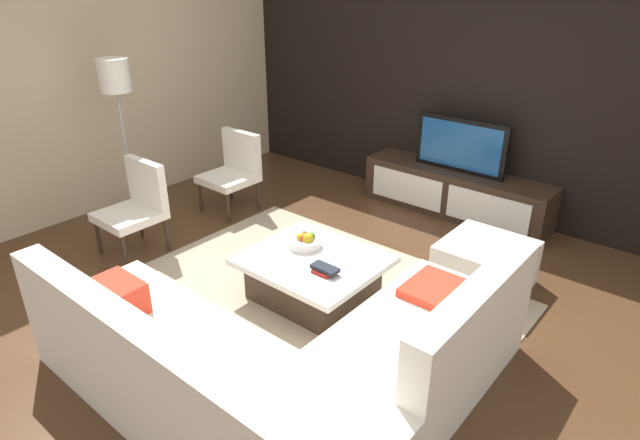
# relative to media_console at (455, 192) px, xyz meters

# --- Properties ---
(ground_plane) EXTENTS (14.00, 14.00, 0.00)m
(ground_plane) POSITION_rel_media_console_xyz_m (0.00, -2.40, -0.25)
(ground_plane) COLOR #4C301C
(feature_wall_back) EXTENTS (6.40, 0.12, 2.80)m
(feature_wall_back) POSITION_rel_media_console_xyz_m (0.00, 0.30, 1.15)
(feature_wall_back) COLOR black
(feature_wall_back) RESTS_ON ground
(side_wall_left) EXTENTS (0.12, 5.20, 2.80)m
(side_wall_left) POSITION_rel_media_console_xyz_m (-3.20, -2.20, 1.15)
(side_wall_left) COLOR #C6B28E
(side_wall_left) RESTS_ON ground
(area_rug) EXTENTS (3.10, 2.45, 0.01)m
(area_rug) POSITION_rel_media_console_xyz_m (-0.10, -2.40, -0.24)
(area_rug) COLOR tan
(area_rug) RESTS_ON ground
(media_console) EXTENTS (2.08, 0.50, 0.50)m
(media_console) POSITION_rel_media_console_xyz_m (0.00, 0.00, 0.00)
(media_console) COLOR #332319
(media_console) RESTS_ON ground
(television) EXTENTS (1.02, 0.06, 0.58)m
(television) POSITION_rel_media_console_xyz_m (0.00, 0.00, 0.54)
(television) COLOR black
(television) RESTS_ON media_console
(sectional_couch) EXTENTS (2.54, 2.29, 0.85)m
(sectional_couch) POSITION_rel_media_console_xyz_m (0.52, -3.31, 0.04)
(sectional_couch) COLOR white
(sectional_couch) RESTS_ON ground
(coffee_table) EXTENTS (1.06, 0.93, 0.38)m
(coffee_table) POSITION_rel_media_console_xyz_m (-0.10, -2.30, -0.05)
(coffee_table) COLOR #332319
(coffee_table) RESTS_ON ground
(accent_chair_near) EXTENTS (0.53, 0.54, 0.87)m
(accent_chair_near) POSITION_rel_media_console_xyz_m (-1.95, -2.70, 0.24)
(accent_chair_near) COLOR #332319
(accent_chair_near) RESTS_ON ground
(floor_lamp) EXTENTS (0.30, 0.30, 1.71)m
(floor_lamp) POSITION_rel_media_console_xyz_m (-2.59, -2.36, 1.18)
(floor_lamp) COLOR #A5A5AA
(floor_lamp) RESTS_ON ground
(ottoman) EXTENTS (0.70, 0.70, 0.40)m
(ottoman) POSITION_rel_media_console_xyz_m (0.90, -1.21, -0.05)
(ottoman) COLOR white
(ottoman) RESTS_ON ground
(fruit_bowl) EXTENTS (0.28, 0.28, 0.14)m
(fruit_bowl) POSITION_rel_media_console_xyz_m (-0.28, -2.20, 0.18)
(fruit_bowl) COLOR silver
(fruit_bowl) RESTS_ON coffee_table
(accent_chair_far) EXTENTS (0.54, 0.53, 0.87)m
(accent_chair_far) POSITION_rel_media_console_xyz_m (-1.98, -1.45, 0.24)
(accent_chair_far) COLOR #332319
(accent_chair_far) RESTS_ON ground
(book_stack) EXTENTS (0.22, 0.13, 0.06)m
(book_stack) POSITION_rel_media_console_xyz_m (0.12, -2.42, 0.16)
(book_stack) COLOR maroon
(book_stack) RESTS_ON coffee_table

